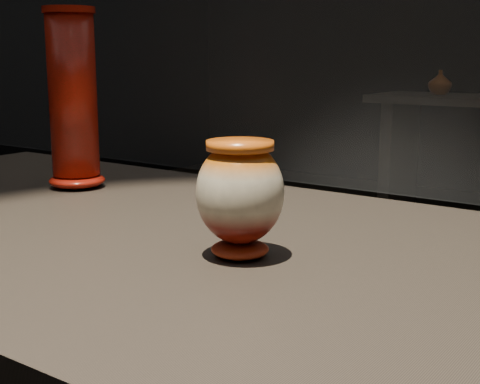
{
  "coord_description": "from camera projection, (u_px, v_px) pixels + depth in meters",
  "views": [
    {
      "loc": [
        0.51,
        -0.72,
        1.16
      ],
      "look_at": [
        0.03,
        -0.04,
        0.99
      ],
      "focal_mm": 50.0,
      "sensor_mm": 36.0,
      "label": 1
    }
  ],
  "objects": [
    {
      "name": "main_vase",
      "position": [
        240.0,
        194.0,
        0.85
      ],
      "size": [
        0.15,
        0.15,
        0.15
      ],
      "rotation": [
        0.0,
        0.0,
        0.43
      ],
      "color": "#641008",
      "rests_on": "display_plinth"
    },
    {
      "name": "tall_vase",
      "position": [
        73.0,
        102.0,
        1.29
      ],
      "size": [
        0.14,
        0.14,
        0.35
      ],
      "rotation": [
        0.0,
        0.0,
        0.36
      ],
      "color": "#AC130B",
      "rests_on": "display_plinth"
    },
    {
      "name": "back_vase_left",
      "position": [
        440.0,
        82.0,
        4.38
      ],
      "size": [
        0.21,
        0.21,
        0.16
      ],
      "primitive_type": "imported",
      "rotation": [
        0.0,
        0.0,
        2.19
      ],
      "color": "#9C4216",
      "rests_on": "back_shelf"
    }
  ]
}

